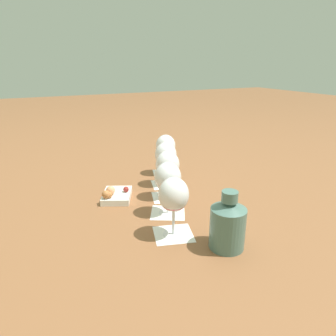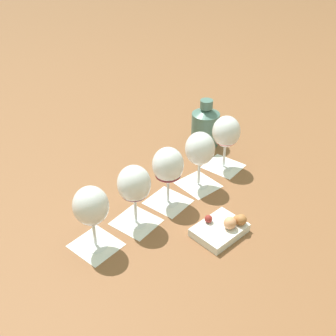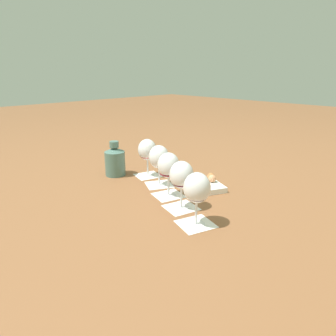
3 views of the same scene
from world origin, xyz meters
name	(u,v)px [view 1 (image 1 of 3)]	position (x,y,z in m)	size (l,w,h in m)	color
ground_plane	(168,197)	(0.00, 0.00, 0.00)	(8.00, 8.00, 0.00)	brown
tasting_card_0	(173,234)	(-0.25, 0.10, 0.00)	(0.14, 0.14, 0.00)	white
tasting_card_1	(168,213)	(-0.12, 0.06, 0.00)	(0.15, 0.16, 0.00)	white
tasting_card_2	(169,197)	(0.00, 0.00, 0.00)	(0.14, 0.14, 0.00)	white
tasting_card_3	(166,184)	(0.12, -0.05, 0.00)	(0.14, 0.14, 0.00)	white
tasting_card_4	(166,173)	(0.24, -0.11, 0.00)	(0.14, 0.15, 0.00)	white
wine_glass_0	(174,197)	(-0.25, 0.10, 0.13)	(0.09, 0.09, 0.19)	white
wine_glass_1	(168,179)	(-0.12, 0.06, 0.13)	(0.09, 0.09, 0.19)	white
wine_glass_2	(169,167)	(0.00, 0.00, 0.13)	(0.09, 0.09, 0.19)	white
wine_glass_3	(166,156)	(0.12, -0.05, 0.13)	(0.09, 0.09, 0.19)	white
wine_glass_4	(166,148)	(0.24, -0.11, 0.13)	(0.09, 0.09, 0.19)	white
ceramic_vase	(228,224)	(-0.38, -0.01, 0.08)	(0.10, 0.10, 0.17)	#4C7066
snack_dish	(116,195)	(0.07, 0.19, 0.02)	(0.17, 0.15, 0.06)	white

